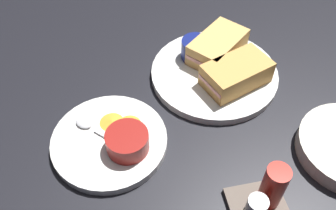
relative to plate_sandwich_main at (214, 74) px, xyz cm
name	(u,v)px	position (x,y,z in cm)	size (l,w,h in cm)	color
ground_plane	(225,89)	(-1.81, 2.51, -2.30)	(110.00, 110.00, 3.00)	black
plate_sandwich_main	(214,74)	(0.00, 0.00, 0.00)	(26.29, 26.29, 1.60)	white
sandwich_half_near	(236,74)	(-3.10, 3.92, 3.20)	(14.86, 11.65, 4.80)	tan
sandwich_half_far	(218,47)	(-1.84, -4.64, 3.20)	(14.82, 14.22, 4.80)	tan
ramekin_dark_sauce	(195,48)	(2.90, -5.15, 3.11)	(6.03, 6.03, 4.31)	navy
spoon_by_dark_ramekin	(210,69)	(0.96, -0.47, 1.16)	(5.16, 9.67, 0.80)	silver
plate_chips_companion	(109,141)	(23.19, 12.86, 0.00)	(20.65, 20.65, 1.60)	white
ramekin_light_gravy	(127,141)	(20.09, 15.44, 2.74)	(7.44, 7.44, 3.60)	maroon
spoon_by_gravy_ramekin	(89,126)	(26.43, 9.68, 1.16)	(8.08, 7.97, 0.80)	silver
plantain_chip_scatter	(124,124)	(20.17, 10.33, 1.10)	(9.65, 8.11, 0.60)	gold
condiment_caddy	(264,200)	(1.20, 30.25, 2.61)	(9.00, 9.00, 9.50)	brown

